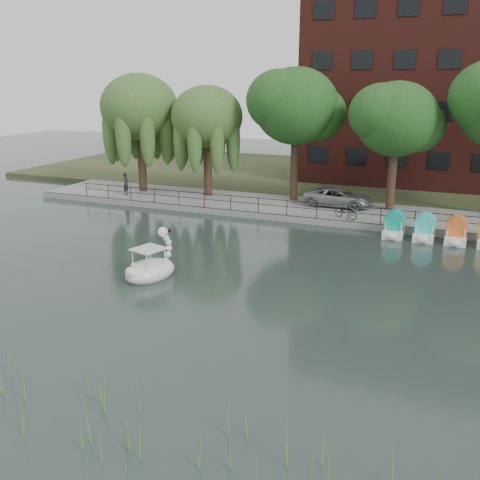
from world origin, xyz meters
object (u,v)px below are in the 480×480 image
Objects in this scene: bicycle at (346,211)px; swan_boat at (151,267)px; pedestrian at (126,182)px; minivan at (338,196)px.

swan_boat is (-6.46, -13.00, -0.41)m from bicycle.
pedestrian is (-17.08, 0.82, 0.49)m from bicycle.
pedestrian reaches higher than bicycle.
minivan is at bearing 88.14° from swan_boat.
swan_boat is at bearing 162.26° from minivan.
bicycle is 0.57× the size of swan_boat.
pedestrian is at bearing 143.76° from swan_boat.
pedestrian reaches higher than minivan.
pedestrian is at bearing 98.60° from minivan.
minivan is 2.72× the size of pedestrian.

